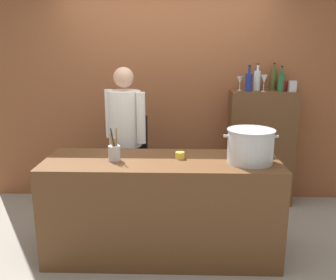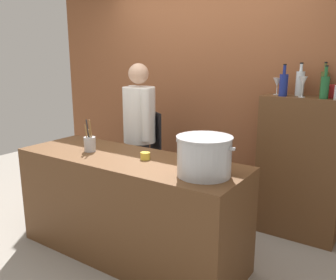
% 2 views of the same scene
% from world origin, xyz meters
% --- Properties ---
extents(ground_plane, '(8.00, 8.00, 0.00)m').
position_xyz_m(ground_plane, '(0.00, 0.00, 0.00)').
color(ground_plane, gray).
extents(brick_back_panel, '(4.40, 0.10, 3.00)m').
position_xyz_m(brick_back_panel, '(0.00, 1.40, 1.50)').
color(brick_back_panel, brown).
rests_on(brick_back_panel, ground_plane).
extents(prep_counter, '(2.04, 0.70, 0.90)m').
position_xyz_m(prep_counter, '(0.00, 0.00, 0.45)').
color(prep_counter, brown).
rests_on(prep_counter, ground_plane).
extents(bar_cabinet, '(0.76, 0.32, 1.37)m').
position_xyz_m(bar_cabinet, '(1.12, 1.19, 0.68)').
color(bar_cabinet, brown).
rests_on(bar_cabinet, ground_plane).
extents(chef, '(0.46, 0.41, 1.66)m').
position_xyz_m(chef, '(-0.41, 0.69, 0.96)').
color(chef, black).
rests_on(chef, ground_plane).
extents(stockpot_large, '(0.46, 0.40, 0.28)m').
position_xyz_m(stockpot_large, '(0.75, -0.05, 1.04)').
color(stockpot_large, '#B7BABF').
rests_on(stockpot_large, prep_counter).
extents(utensil_crock, '(0.10, 0.10, 0.29)m').
position_xyz_m(utensil_crock, '(-0.41, -0.04, 0.97)').
color(utensil_crock, '#B7BABF').
rests_on(utensil_crock, prep_counter).
extents(butter_jar, '(0.08, 0.08, 0.06)m').
position_xyz_m(butter_jar, '(0.16, 0.04, 0.93)').
color(butter_jar, yellow).
rests_on(butter_jar, prep_counter).
extents(wine_bottle_cobalt, '(0.08, 0.08, 0.29)m').
position_xyz_m(wine_bottle_cobalt, '(0.93, 1.13, 1.48)').
color(wine_bottle_cobalt, navy).
rests_on(wine_bottle_cobalt, bar_cabinet).
extents(wine_bottle_olive, '(0.07, 0.07, 0.31)m').
position_xyz_m(wine_bottle_olive, '(1.25, 1.29, 1.49)').
color(wine_bottle_olive, '#475123').
rests_on(wine_bottle_olive, bar_cabinet).
extents(wine_bottle_clear, '(0.08, 0.08, 0.30)m').
position_xyz_m(wine_bottle_clear, '(1.05, 1.24, 1.49)').
color(wine_bottle_clear, silver).
rests_on(wine_bottle_clear, bar_cabinet).
extents(wine_bottle_green, '(0.07, 0.07, 0.29)m').
position_xyz_m(wine_bottle_green, '(1.29, 1.11, 1.47)').
color(wine_bottle_green, '#1E592D').
rests_on(wine_bottle_green, bar_cabinet).
extents(wine_glass_wide, '(0.07, 0.07, 0.19)m').
position_xyz_m(wine_glass_wide, '(1.10, 1.13, 1.50)').
color(wine_glass_wide, silver).
rests_on(wine_glass_wide, bar_cabinet).
extents(wine_glass_short, '(0.08, 0.08, 0.16)m').
position_xyz_m(wine_glass_short, '(0.85, 1.21, 1.48)').
color(wine_glass_short, silver).
rests_on(wine_glass_short, bar_cabinet).
extents(spice_tin_red, '(0.09, 0.09, 0.11)m').
position_xyz_m(spice_tin_red, '(1.33, 1.23, 1.43)').
color(spice_tin_red, red).
rests_on(spice_tin_red, bar_cabinet).
extents(spice_tin_silver, '(0.08, 0.08, 0.12)m').
position_xyz_m(spice_tin_silver, '(1.41, 1.11, 1.43)').
color(spice_tin_silver, '#B2B2B7').
rests_on(spice_tin_silver, bar_cabinet).
extents(spice_tin_navy, '(0.08, 0.08, 0.11)m').
position_xyz_m(spice_tin_navy, '(1.43, 1.25, 1.42)').
color(spice_tin_navy, navy).
rests_on(spice_tin_navy, bar_cabinet).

